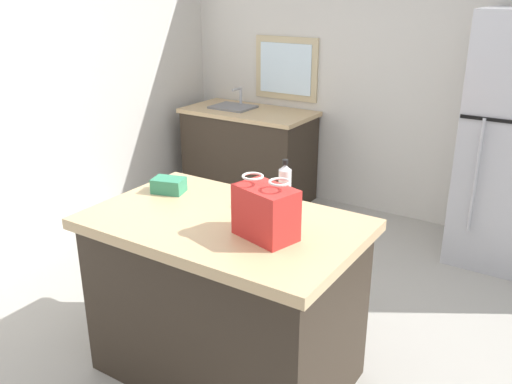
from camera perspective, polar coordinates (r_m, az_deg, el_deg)
ground at (r=3.34m, az=2.12°, el=-16.57°), size 5.87×5.87×0.00m
back_wall at (r=4.99m, az=16.87°, el=11.22°), size 4.82×0.13×2.54m
kitchen_island at (r=2.96m, az=-3.20°, el=-11.02°), size 1.38×0.87×0.93m
sink_counter at (r=5.46m, az=-0.81°, el=4.11°), size 1.27×0.66×1.08m
shopping_bag at (r=2.51m, az=1.03°, el=-2.09°), size 0.32×0.25×0.29m
small_box at (r=3.12m, az=-9.11°, el=0.70°), size 0.20×0.17×0.08m
bottle at (r=2.85m, az=3.03°, el=0.63°), size 0.07×0.07×0.26m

